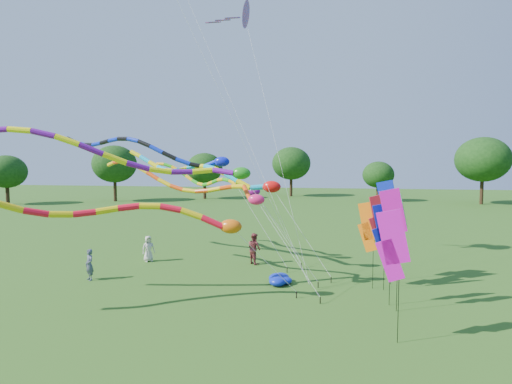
% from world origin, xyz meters
% --- Properties ---
extents(ground, '(160.00, 160.00, 0.00)m').
position_xyz_m(ground, '(0.00, 0.00, 0.00)').
color(ground, '#225215').
rests_on(ground, ground).
extents(tree_ring, '(114.15, 114.54, 9.66)m').
position_xyz_m(tree_ring, '(0.48, -3.17, 5.61)').
color(tree_ring, '#382314').
rests_on(tree_ring, ground).
extents(tube_kite_red, '(14.15, 5.96, 6.40)m').
position_xyz_m(tube_kite_red, '(-5.25, 0.19, 4.12)').
color(tube_kite_red, black).
rests_on(tube_kite_red, ground).
extents(tube_kite_orange, '(12.52, 5.39, 6.80)m').
position_xyz_m(tube_kite_orange, '(-3.58, 5.16, 4.99)').
color(tube_kite_orange, black).
rests_on(tube_kite_orange, ground).
extents(tube_kite_purple, '(16.46, 5.07, 8.30)m').
position_xyz_m(tube_kite_purple, '(-5.72, 1.77, 6.38)').
color(tube_kite_purple, black).
rests_on(tube_kite_purple, ground).
extents(tube_kite_blue, '(15.16, 3.59, 8.32)m').
position_xyz_m(tube_kite_blue, '(-7.08, 8.66, 6.74)').
color(tube_kite_blue, black).
rests_on(tube_kite_blue, ground).
extents(tube_kite_cyan, '(13.26, 5.86, 7.36)m').
position_xyz_m(tube_kite_cyan, '(-3.43, 8.30, 5.38)').
color(tube_kite_cyan, black).
rests_on(tube_kite_cyan, ground).
extents(tube_kite_green, '(10.51, 4.83, 6.55)m').
position_xyz_m(tube_kite_green, '(-3.82, 10.88, 4.79)').
color(tube_kite_green, black).
rests_on(tube_kite_green, ground).
extents(delta_kite_high_c, '(6.24, 5.09, 15.59)m').
position_xyz_m(delta_kite_high_c, '(-1.48, 8.28, 14.45)').
color(delta_kite_high_c, black).
rests_on(delta_kite_high_c, ground).
extents(banner_pole_blue_a, '(1.16, 0.18, 4.45)m').
position_xyz_m(banner_pole_blue_a, '(5.72, 2.54, 3.19)').
color(banner_pole_blue_a, black).
rests_on(banner_pole_blue_a, ground).
extents(banner_pole_magenta_b, '(1.16, 0.11, 5.11)m').
position_xyz_m(banner_pole_magenta_b, '(5.91, 1.85, 3.84)').
color(banner_pole_magenta_b, black).
rests_on(banner_pole_magenta_b, ground).
extents(banner_pole_red, '(1.15, 0.36, 4.65)m').
position_xyz_m(banner_pole_red, '(5.77, 4.67, 3.39)').
color(banner_pole_red, black).
rests_on(banner_pole_red, ground).
extents(banner_pole_magenta_a, '(1.16, 0.21, 4.60)m').
position_xyz_m(banner_pole_magenta_a, '(5.46, -1.31, 3.34)').
color(banner_pole_magenta_a, black).
rests_on(banner_pole_magenta_a, ground).
extents(banner_pole_orange, '(1.10, 0.54, 4.26)m').
position_xyz_m(banner_pole_orange, '(5.28, 4.99, 3.00)').
color(banner_pole_orange, black).
rests_on(banner_pole_orange, ground).
extents(banner_pole_green, '(1.12, 0.47, 4.52)m').
position_xyz_m(banner_pole_green, '(6.80, 6.83, 3.26)').
color(banner_pole_green, black).
rests_on(banner_pole_green, ground).
extents(banner_pole_blue_b, '(1.13, 0.42, 5.25)m').
position_xyz_m(banner_pole_blue_b, '(6.24, 5.88, 3.98)').
color(banner_pole_blue_b, black).
rests_on(banner_pole_blue_b, ground).
extents(blue_nylon_heap, '(1.33, 1.12, 0.48)m').
position_xyz_m(blue_nylon_heap, '(0.93, 5.07, 0.21)').
color(blue_nylon_heap, '#0D22B2').
rests_on(blue_nylon_heap, ground).
extents(person_a, '(0.91, 0.89, 1.59)m').
position_xyz_m(person_a, '(-7.51, 8.34, 0.79)').
color(person_a, beige).
rests_on(person_a, ground).
extents(person_b, '(0.71, 0.66, 1.62)m').
position_xyz_m(person_b, '(-8.84, 3.96, 0.81)').
color(person_b, '#43485E').
rests_on(person_b, ground).
extents(person_c, '(1.14, 1.14, 1.86)m').
position_xyz_m(person_c, '(-1.00, 8.85, 0.93)').
color(person_c, maroon).
rests_on(person_c, ground).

